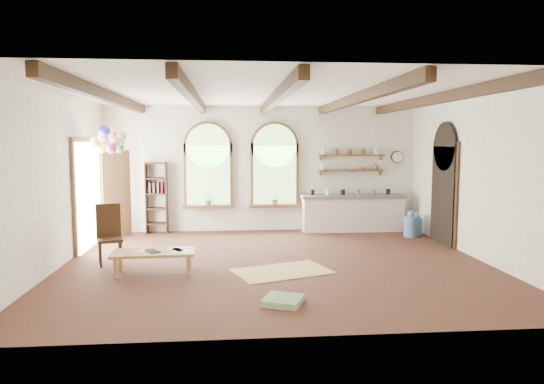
{
  "coord_description": "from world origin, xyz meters",
  "views": [
    {
      "loc": [
        -0.86,
        -8.99,
        2.32
      ],
      "look_at": [
        -0.02,
        0.6,
        1.3
      ],
      "focal_mm": 32.0,
      "sensor_mm": 36.0,
      "label": 1
    }
  ],
  "objects": [
    {
      "name": "shelf_bowl_a",
      "position": [
        2.25,
        3.38,
        1.6
      ],
      "size": [
        0.22,
        0.22,
        0.05
      ],
      "primitive_type": "imported",
      "color": "beige",
      "rests_on": "wall_shelf_lower"
    },
    {
      "name": "bookshelf",
      "position": [
        -2.7,
        3.32,
        0.9
      ],
      "size": [
        0.53,
        0.32,
        1.8
      ],
      "color": "#3B2113",
      "rests_on": "floor"
    },
    {
      "name": "shelf_cup_b",
      "position": [
        1.9,
        3.38,
        1.62
      ],
      "size": [
        0.1,
        0.1,
        0.09
      ],
      "primitive_type": "imported",
      "color": "beige",
      "rests_on": "wall_shelf_lower"
    },
    {
      "name": "coffee_table",
      "position": [
        -2.2,
        -0.54,
        0.36
      ],
      "size": [
        1.44,
        0.71,
        0.4
      ],
      "color": "tan",
      "rests_on": "floor"
    },
    {
      "name": "floor_cushion",
      "position": [
        -0.11,
        -2.3,
        0.05
      ],
      "size": [
        0.68,
        0.68,
        0.09
      ],
      "primitive_type": "cube",
      "rotation": [
        0.0,
        0.0,
        -0.39
      ],
      "color": "#79A16F",
      "rests_on": "floor"
    },
    {
      "name": "window_right",
      "position": [
        0.3,
        3.43,
        1.63
      ],
      "size": [
        1.3,
        0.28,
        2.2
      ],
      "color": "brown",
      "rests_on": "floor"
    },
    {
      "name": "floor_mat",
      "position": [
        0.06,
        -0.61,
        0.01
      ],
      "size": [
        1.9,
        1.52,
        0.02
      ],
      "primitive_type": "cube",
      "rotation": [
        0.0,
        0.0,
        0.35
      ],
      "color": "tan",
      "rests_on": "floor"
    },
    {
      "name": "wall_shelf_upper",
      "position": [
        2.3,
        3.38,
        1.95
      ],
      "size": [
        1.7,
        0.24,
        0.04
      ],
      "primitive_type": "cube",
      "color": "brown",
      "rests_on": "wall_back"
    },
    {
      "name": "water_jug_a",
      "position": [
        3.75,
        2.5,
        0.24
      ],
      "size": [
        0.29,
        0.29,
        0.56
      ],
      "color": "#5786BB",
      "rests_on": "floor"
    },
    {
      "name": "tablet",
      "position": [
        -2.2,
        -0.6,
        0.41
      ],
      "size": [
        0.29,
        0.32,
        0.01
      ],
      "primitive_type": "cube",
      "rotation": [
        0.0,
        0.0,
        0.54
      ],
      "color": "black",
      "rests_on": "coffee_table"
    },
    {
      "name": "shelf_vase",
      "position": [
        2.95,
        3.38,
        1.67
      ],
      "size": [
        0.18,
        0.18,
        0.19
      ],
      "primitive_type": "imported",
      "color": "slate",
      "rests_on": "wall_shelf_lower"
    },
    {
      "name": "water_jug_b",
      "position": [
        3.52,
        2.3,
        0.28
      ],
      "size": [
        0.33,
        0.33,
        0.64
      ],
      "color": "#5786BB",
      "rests_on": "floor"
    },
    {
      "name": "right_doorway",
      "position": [
        3.95,
        1.5,
        1.1
      ],
      "size": [
        0.1,
        1.3,
        2.4
      ],
      "primitive_type": "cube",
      "color": "black",
      "rests_on": "floor"
    },
    {
      "name": "floor",
      "position": [
        0.0,
        0.0,
        0.0
      ],
      "size": [
        8.0,
        8.0,
        0.0
      ],
      "primitive_type": "plane",
      "color": "#512A21",
      "rests_on": "ground"
    },
    {
      "name": "side_chair",
      "position": [
        -3.13,
        0.23,
        0.33
      ],
      "size": [
        0.57,
        0.57,
        1.14
      ],
      "color": "#3B2113",
      "rests_on": "floor"
    },
    {
      "name": "table_book",
      "position": [
        -2.37,
        -0.35,
        0.41
      ],
      "size": [
        0.18,
        0.25,
        0.02
      ],
      "primitive_type": "imported",
      "rotation": [
        0.0,
        0.0,
        -0.03
      ],
      "color": "olive",
      "rests_on": "coffee_table"
    },
    {
      "name": "ceiling_beams",
      "position": [
        0.0,
        0.0,
        3.1
      ],
      "size": [
        6.2,
        6.8,
        0.18
      ],
      "primitive_type": null,
      "color": "#3B2113",
      "rests_on": "ceiling"
    },
    {
      "name": "balloon_cluster",
      "position": [
        -3.41,
        1.73,
        2.33
      ],
      "size": [
        0.8,
        0.87,
        1.14
      ],
      "color": "silver",
      "rests_on": "floor"
    },
    {
      "name": "shelf_bowl_b",
      "position": [
        2.6,
        3.38,
        1.6
      ],
      "size": [
        0.2,
        0.2,
        0.06
      ],
      "primitive_type": "imported",
      "color": "#8C664C",
      "rests_on": "wall_shelf_lower"
    },
    {
      "name": "wall_clock",
      "position": [
        3.55,
        3.45,
        1.9
      ],
      "size": [
        0.32,
        0.04,
        0.32
      ],
      "primitive_type": "cylinder",
      "rotation": [
        1.57,
        0.0,
        0.0
      ],
      "color": "black",
      "rests_on": "wall_back"
    },
    {
      "name": "kitchen_counter",
      "position": [
        2.3,
        3.2,
        0.48
      ],
      "size": [
        2.68,
        0.62,
        0.94
      ],
      "color": "white",
      "rests_on": "floor"
    },
    {
      "name": "left_doorway",
      "position": [
        -3.95,
        1.8,
        1.15
      ],
      "size": [
        0.1,
        1.9,
        2.5
      ],
      "primitive_type": "cube",
      "color": "brown",
      "rests_on": "floor"
    },
    {
      "name": "window_left",
      "position": [
        -1.4,
        3.43,
        1.63
      ],
      "size": [
        1.3,
        0.28,
        2.2
      ],
      "color": "brown",
      "rests_on": "floor"
    },
    {
      "name": "shelf_cup_a",
      "position": [
        1.55,
        3.38,
        1.62
      ],
      "size": [
        0.12,
        0.1,
        0.1
      ],
      "primitive_type": "imported",
      "color": "white",
      "rests_on": "wall_shelf_lower"
    },
    {
      "name": "potted_plant_right",
      "position": [
        0.3,
        3.32,
        0.85
      ],
      "size": [
        0.27,
        0.23,
        0.3
      ],
      "primitive_type": "imported",
      "color": "#598C4C",
      "rests_on": "window_right"
    },
    {
      "name": "potted_plant_left",
      "position": [
        -1.4,
        3.32,
        0.85
      ],
      "size": [
        0.27,
        0.23,
        0.3
      ],
      "primitive_type": "imported",
      "color": "#598C4C",
      "rests_on": "window_left"
    },
    {
      "name": "wall_shelf_lower",
      "position": [
        2.3,
        3.38,
        1.55
      ],
      "size": [
        1.7,
        0.24,
        0.04
      ],
      "primitive_type": "cube",
      "color": "brown",
      "rests_on": "wall_back"
    }
  ]
}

